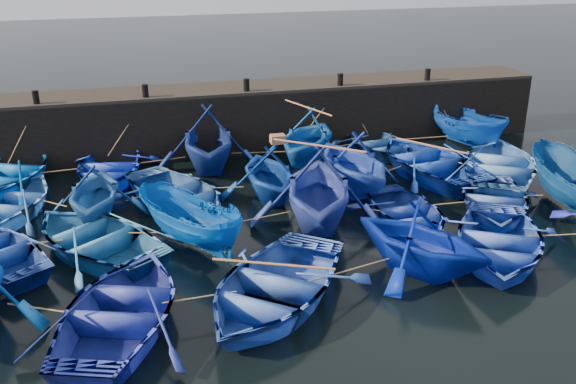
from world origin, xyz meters
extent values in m
plane|color=black|center=(0.00, 0.00, 0.00)|extent=(120.00, 120.00, 0.00)
cube|color=black|center=(0.00, 10.50, 1.25)|extent=(26.00, 2.50, 2.50)
cube|color=black|center=(0.00, 10.50, 2.56)|extent=(26.00, 2.50, 0.12)
cylinder|color=black|center=(-8.00, 9.60, 2.87)|extent=(0.24, 0.24, 0.50)
cylinder|color=black|center=(-4.00, 9.60, 2.87)|extent=(0.24, 0.24, 0.50)
cylinder|color=black|center=(0.00, 9.60, 2.87)|extent=(0.24, 0.24, 0.50)
cylinder|color=black|center=(4.00, 9.60, 2.87)|extent=(0.24, 0.24, 0.50)
cylinder|color=black|center=(8.00, 9.60, 2.87)|extent=(0.24, 0.24, 0.50)
imported|color=#0047A0|center=(-9.26, 7.63, 0.59)|extent=(6.14, 6.89, 1.18)
imported|color=#0F2AC8|center=(-5.64, 7.78, 0.51)|extent=(4.27, 5.40, 1.01)
imported|color=navy|center=(-1.87, 8.07, 1.25)|extent=(4.72, 5.28, 2.51)
imported|color=#0C4CAA|center=(2.02, 7.71, 1.12)|extent=(5.49, 5.60, 2.24)
imported|color=navy|center=(5.19, 8.01, 0.46)|extent=(3.67, 4.76, 0.91)
imported|color=#043395|center=(9.20, 7.92, 0.87)|extent=(2.38, 4.71, 1.74)
imported|color=blue|center=(-8.80, 5.10, 0.50)|extent=(5.07, 5.78, 1.00)
imported|color=#174E8F|center=(-6.03, 4.20, 0.98)|extent=(3.67, 4.11, 1.97)
imported|color=#2756A6|center=(-3.45, 4.61, 0.51)|extent=(5.31, 5.95, 1.02)
imported|color=navy|center=(-0.33, 4.41, 1.00)|extent=(3.34, 3.85, 2.00)
imported|color=blue|center=(2.69, 4.34, 1.16)|extent=(4.32, 4.84, 2.31)
imported|color=#0F359C|center=(6.04, 5.11, 0.58)|extent=(4.79, 6.13, 1.16)
imported|color=blue|center=(8.30, 3.96, 0.60)|extent=(6.63, 7.13, 1.20)
imported|color=#1E5E94|center=(-6.03, 1.72, 0.53)|extent=(5.90, 6.23, 1.05)
imported|color=#0045A4|center=(-3.44, 1.52, 0.77)|extent=(3.51, 4.16, 1.55)
imported|color=#233997|center=(0.63, 1.97, 1.29)|extent=(5.51, 5.95, 2.58)
imported|color=navy|center=(3.35, 1.30, 0.43)|extent=(3.12, 4.24, 0.85)
imported|color=#274B98|center=(6.38, 1.25, 0.47)|extent=(4.94, 5.48, 0.93)
imported|color=navy|center=(9.00, 1.10, 0.88)|extent=(2.61, 4.79, 1.76)
imported|color=navy|center=(-5.42, -2.35, 0.53)|extent=(5.24, 6.11, 1.07)
imported|color=#2348AA|center=(-1.86, -2.29, 0.57)|extent=(6.51, 6.71, 1.14)
imported|color=#00178D|center=(2.32, -1.69, 1.04)|extent=(5.02, 5.18, 2.08)
imported|color=blue|center=(4.84, -1.47, 0.52)|extent=(5.65, 6.18, 1.05)
cube|color=brown|center=(-0.03, 4.41, 2.15)|extent=(0.48, 0.38, 0.28)
cylinder|color=tan|center=(-7.45, 7.71, 0.55)|extent=(1.82, 0.19, 0.04)
cylinder|color=tan|center=(-3.76, 7.93, 0.55)|extent=(1.97, 0.32, 0.04)
cylinder|color=tan|center=(0.07, 7.89, 0.55)|extent=(2.09, 0.40, 0.04)
cylinder|color=tan|center=(3.60, 7.86, 0.55)|extent=(1.38, 0.33, 0.04)
cylinder|color=tan|center=(7.20, 7.96, 0.55)|extent=(2.22, 0.12, 0.04)
cylinder|color=tan|center=(-7.42, 4.65, 0.55)|extent=(0.99, 0.93, 0.04)
cylinder|color=tan|center=(-4.74, 4.40, 0.55)|extent=(0.80, 0.45, 0.04)
cylinder|color=tan|center=(-1.89, 4.51, 0.55)|extent=(1.33, 0.24, 0.04)
cylinder|color=tan|center=(1.18, 4.37, 0.55)|extent=(1.22, 0.11, 0.04)
cylinder|color=tan|center=(4.36, 4.72, 0.55)|extent=(1.56, 0.80, 0.04)
cylinder|color=tan|center=(7.17, 4.53, 0.55)|extent=(0.50, 1.16, 0.04)
cylinder|color=tan|center=(-7.40, 1.73, 0.55)|extent=(0.93, 0.04, 0.04)
cylinder|color=tan|center=(-4.73, 1.62, 0.55)|extent=(0.80, 0.24, 0.04)
cylinder|color=tan|center=(-1.40, 1.74, 0.55)|extent=(2.27, 0.49, 0.04)
cylinder|color=tan|center=(1.99, 1.64, 0.55)|extent=(0.94, 0.70, 0.04)
cylinder|color=tan|center=(4.87, 1.28, 0.55)|extent=(1.24, 0.09, 0.04)
cylinder|color=tan|center=(7.69, 1.17, 0.55)|extent=(0.82, 0.19, 0.04)
cylinder|color=tan|center=(-7.15, -1.90, 0.55)|extent=(1.68, 0.94, 0.04)
cylinder|color=tan|center=(-3.64, -2.32, 0.55)|extent=(1.76, 0.10, 0.04)
cylinder|color=tan|center=(0.23, -1.99, 0.55)|extent=(2.39, 0.63, 0.04)
cylinder|color=tan|center=(3.58, -1.58, 0.55)|extent=(0.72, 0.26, 0.04)
cylinder|color=tan|center=(7.05, -1.68, 0.55)|extent=(2.64, 0.46, 0.04)
cylinder|color=tan|center=(-8.63, 9.17, 1.58)|extent=(1.30, 0.71, 2.09)
cylinder|color=tan|center=(-4.82, 9.24, 1.58)|extent=(1.68, 0.56, 2.09)
cylinder|color=tan|center=(-0.94, 9.39, 1.58)|extent=(1.90, 0.27, 2.09)
cylinder|color=tan|center=(3.01, 9.21, 1.58)|extent=(2.02, 0.63, 2.10)
cylinder|color=tan|center=(4.59, 9.35, 1.58)|extent=(1.23, 0.34, 2.09)
cylinder|color=tan|center=(8.60, 9.31, 1.58)|extent=(1.24, 0.42, 2.09)
cylinder|color=#99724C|center=(2.02, 7.71, 2.27)|extent=(1.08, 2.84, 0.06)
cylinder|color=#99724C|center=(6.04, 5.11, 1.19)|extent=(1.77, 2.49, 0.06)
cylinder|color=#99724C|center=(0.63, 1.97, 2.61)|extent=(2.34, 1.97, 0.06)
cylinder|color=#99724C|center=(-1.86, -2.29, 1.17)|extent=(2.74, 1.32, 0.06)
camera|label=1|loc=(-5.06, -15.48, 8.47)|focal=40.00mm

